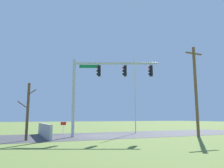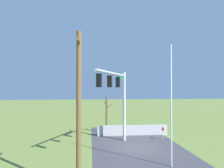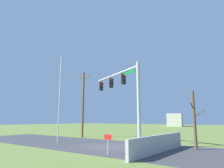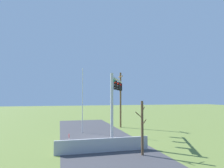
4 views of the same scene
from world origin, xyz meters
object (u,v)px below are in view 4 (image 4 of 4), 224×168
signal_mast (115,93)px  bare_tree (142,127)px  flagpole (82,100)px  open_sign (69,137)px  utility_pole (121,99)px

signal_mast → bare_tree: size_ratio=1.66×
flagpole → bare_tree: flagpole is taller
bare_tree → open_sign: bearing=-124.7°
signal_mast → utility_pole: (-8.21, 3.08, -0.66)m
bare_tree → flagpole: bearing=-162.6°
flagpole → utility_pole: size_ratio=1.01×
flagpole → open_sign: 8.29m
bare_tree → open_sign: bare_tree is taller
signal_mast → bare_tree: signal_mast is taller
signal_mast → utility_pole: bearing=159.4°
utility_pole → bare_tree: 14.43m
utility_pole → open_sign: (10.27, -7.99, -3.34)m
signal_mast → open_sign: bearing=-67.2°
signal_mast → bare_tree: (5.86, 0.58, -2.74)m
signal_mast → bare_tree: bearing=5.6°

